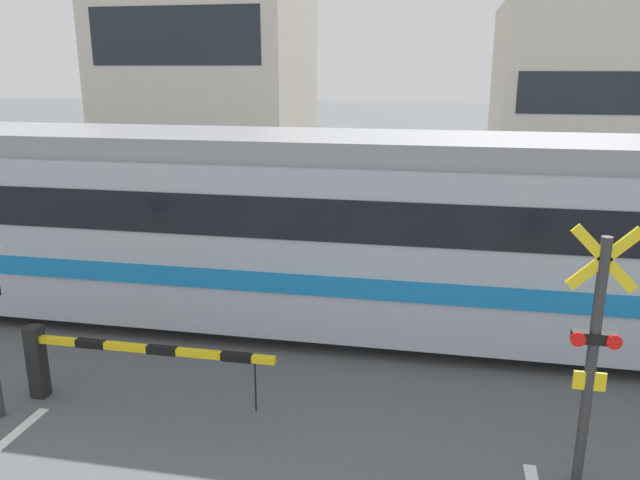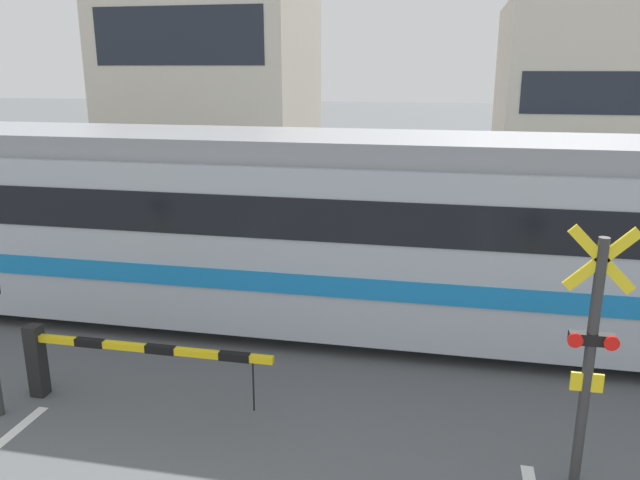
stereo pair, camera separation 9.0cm
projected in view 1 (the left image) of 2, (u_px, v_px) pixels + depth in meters
The scene contains 9 objects.
rail_track_near at pixel (315, 337), 10.29m from camera, with size 50.00×0.10×0.08m.
rail_track_far at pixel (331, 306), 11.64m from camera, with size 50.00×0.10×0.08m.
commuter_train at pixel (319, 226), 10.52m from camera, with size 18.34×2.71×3.29m.
crossing_barrier_near at pixel (94, 356), 8.20m from camera, with size 3.43×0.20×1.02m.
crossing_barrier_far at pixel (464, 248), 13.11m from camera, with size 3.43×0.20×1.02m.
crossing_signal_right at pixel (593, 350), 6.30m from camera, with size 0.68×0.15×2.89m.
pedestrian at pixel (337, 204), 16.16m from camera, with size 0.38×0.22×1.62m.
building_left_of_street at pixel (209, 53), 24.43m from camera, with size 7.36×6.51×9.77m.
building_right_of_street at pixel (569, 99), 22.31m from camera, with size 5.14×6.51×6.49m.
Camera 1 is at (1.93, -1.19, 4.35)m, focal length 35.00 mm.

